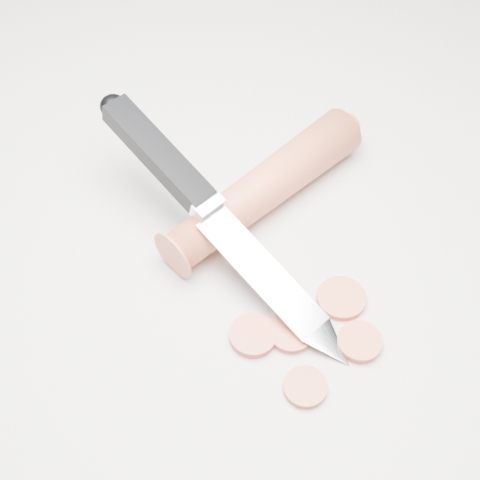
{
  "coord_description": "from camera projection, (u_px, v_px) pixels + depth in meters",
  "views": [
    {
      "loc": [
        -0.03,
        -0.29,
        0.42
      ],
      "look_at": [
        -0.03,
        0.01,
        0.02
      ],
      "focal_mm": 50.0,
      "sensor_mm": 36.0,
      "label": 1
    }
  ],
  "objects": [
    {
      "name": "carrot_slice_2",
      "position": [
        253.0,
        335.0,
        0.47
      ],
      "size": [
        0.03,
        0.03,
        0.01
      ],
      "primitive_type": "cylinder",
      "color": "#D05838",
      "rests_on": "ground"
    },
    {
      "name": "ground",
      "position": [
        278.0,
        262.0,
        0.51
      ],
      "size": [
        2.4,
        2.4,
        0.0
      ],
      "primitive_type": "plane",
      "color": "beige",
      "rests_on": "ground"
    },
    {
      "name": "carrot_slice_3",
      "position": [
        359.0,
        342.0,
        0.47
      ],
      "size": [
        0.03,
        0.03,
        0.01
      ],
      "primitive_type": "cylinder",
      "color": "#D05838",
      "rests_on": "ground"
    },
    {
      "name": "carrot_slice_0",
      "position": [
        291.0,
        332.0,
        0.47
      ],
      "size": [
        0.03,
        0.03,
        0.01
      ],
      "primitive_type": "cylinder",
      "color": "#D05838",
      "rests_on": "ground"
    },
    {
      "name": "carrot_slice_1",
      "position": [
        305.0,
        387.0,
        0.45
      ],
      "size": [
        0.03,
        0.03,
        0.01
      ],
      "primitive_type": "cylinder",
      "color": "#D05838",
      "rests_on": "ground"
    },
    {
      "name": "carrot",
      "position": [
        264.0,
        188.0,
        0.53
      ],
      "size": [
        0.16,
        0.16,
        0.04
      ],
      "primitive_type": "cylinder",
      "rotation": [
        1.57,
        0.0,
        -0.82
      ],
      "color": "#CC5631",
      "rests_on": "ground"
    },
    {
      "name": "kitchen_knife",
      "position": [
        221.0,
        219.0,
        0.49
      ],
      "size": [
        0.2,
        0.21,
        0.08
      ],
      "primitive_type": null,
      "color": "silver",
      "rests_on": "ground"
    },
    {
      "name": "carrot_slice_4",
      "position": [
        341.0,
        298.0,
        0.49
      ],
      "size": [
        0.04,
        0.04,
        0.01
      ],
      "primitive_type": "cylinder",
      "color": "#D05838",
      "rests_on": "ground"
    }
  ]
}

